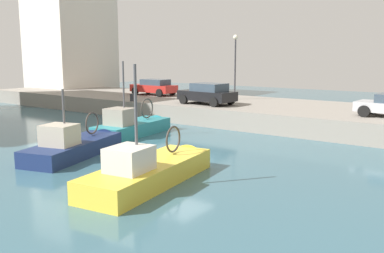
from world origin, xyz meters
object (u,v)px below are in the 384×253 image
at_px(parked_car_black, 207,94).
at_px(mooring_bollard_mid, 132,98).
at_px(fishing_boat_navy, 79,152).
at_px(fishing_boat_teal, 136,132).
at_px(fishing_boat_yellow, 154,178).
at_px(parked_car_red, 154,87).
at_px(quay_streetlamp, 235,56).

height_order(parked_car_black, mooring_bollard_mid, parked_car_black).
bearing_deg(fishing_boat_navy, fishing_boat_teal, 14.62).
bearing_deg(parked_car_black, fishing_boat_teal, 172.56).
height_order(fishing_boat_teal, parked_car_black, fishing_boat_teal).
bearing_deg(fishing_boat_yellow, parked_car_red, 40.90).
height_order(fishing_boat_navy, parked_car_red, fishing_boat_navy).
relative_size(parked_car_black, quay_streetlamp, 0.84).
xyz_separation_m(fishing_boat_teal, parked_car_red, (9.17, 6.52, 1.75)).
height_order(parked_car_black, quay_streetlamp, quay_streetlamp).
relative_size(mooring_bollard_mid, quay_streetlamp, 0.11).
relative_size(fishing_boat_navy, quay_streetlamp, 1.33).
distance_m(fishing_boat_yellow, parked_car_black, 14.15).
xyz_separation_m(fishing_boat_teal, fishing_boat_navy, (-5.28, -1.38, -0.02)).
distance_m(fishing_boat_teal, parked_car_black, 6.57).
bearing_deg(parked_car_black, quay_streetlamp, 2.65).
height_order(fishing_boat_teal, fishing_boat_navy, fishing_boat_teal).
xyz_separation_m(fishing_boat_teal, parked_car_black, (6.27, -0.82, 1.80)).
distance_m(fishing_boat_navy, quay_streetlamp, 16.17).
bearing_deg(fishing_boat_navy, quay_streetlamp, 2.74).
relative_size(fishing_boat_yellow, parked_car_black, 1.73).
relative_size(parked_car_black, mooring_bollard_mid, 7.40).
bearing_deg(fishing_boat_teal, mooring_bollard_mid, 45.60).
bearing_deg(fishing_boat_navy, fishing_boat_yellow, -101.06).
bearing_deg(fishing_boat_yellow, quay_streetlamp, 20.74).
height_order(fishing_boat_navy, mooring_bollard_mid, fishing_boat_navy).
relative_size(parked_car_red, parked_car_black, 1.01).
distance_m(fishing_boat_navy, mooring_bollard_mid, 11.71).
bearing_deg(quay_streetlamp, parked_car_black, -177.35).
bearing_deg(fishing_boat_navy, parked_car_black, 2.77).
bearing_deg(parked_car_black, fishing_boat_yellow, -154.17).
bearing_deg(fishing_boat_yellow, mooring_bollard_mid, 46.68).
relative_size(fishing_boat_teal, quay_streetlamp, 1.26).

